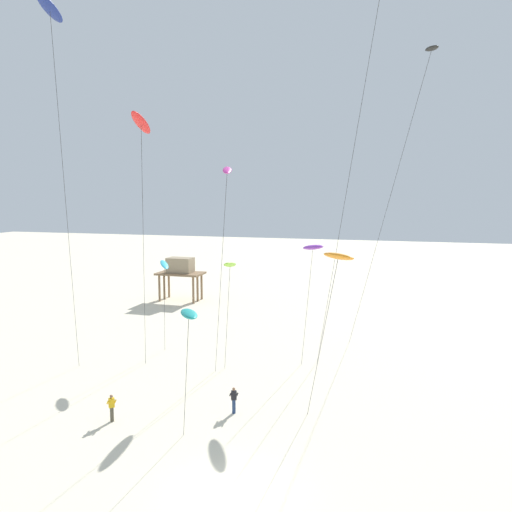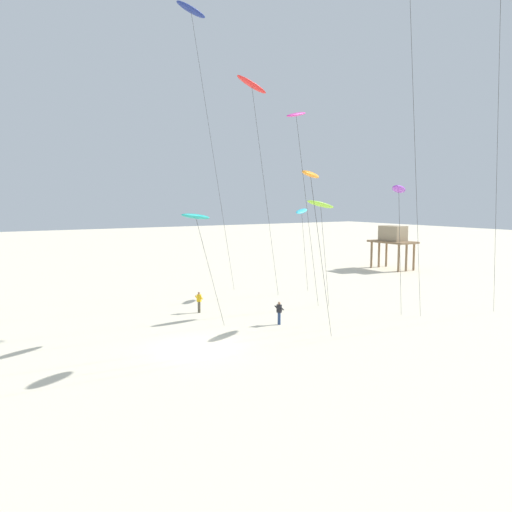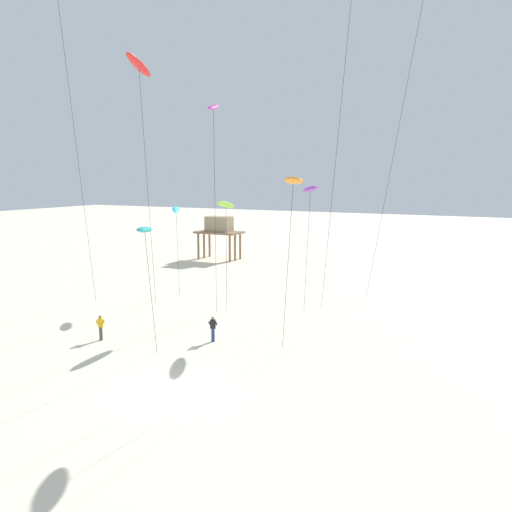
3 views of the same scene
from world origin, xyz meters
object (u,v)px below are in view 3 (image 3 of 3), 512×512
Objects in this scene: kite_cyan at (176,210)px; kite_magenta at (213,110)px; kite_red at (139,67)px; kite_lime at (226,205)px; kite_teal at (145,230)px; kite_flyer_nearest at (101,327)px; kite_purple at (310,190)px; kite_flyer_middle at (213,328)px; kite_orange at (293,182)px; stilt_house at (219,228)px.

kite_magenta is (7.79, -6.44, 7.10)m from kite_cyan.
kite_red is 11.31m from kite_lime.
kite_teal reaches higher than kite_flyer_nearest.
kite_purple is 12.44m from kite_flyer_middle.
kite_orange is (6.58, 4.09, 2.49)m from kite_teal.
kite_teal is at bearing -148.13° from kite_orange.
kite_flyer_nearest and kite_flyer_middle have the same top height.
kite_lime is 28.79m from stilt_house.
kite_teal is at bearing -64.58° from stilt_house.
stilt_house is (-8.21, 20.78, -3.72)m from kite_cyan.
kite_flyer_middle is (2.05, -5.36, -7.63)m from kite_lime.
kite_flyer_nearest is (-13.21, -0.71, -9.45)m from kite_orange.
kite_purple is 1.23× the size of kite_teal.
kite_red is at bearing 93.96° from kite_flyer_nearest.
kite_lime reaches higher than kite_flyer_middle.
kite_red is 1.76× the size of kite_orange.
kite_red is (-10.53, -6.01, 8.46)m from kite_purple.
kite_lime is 1.55× the size of stilt_house.
kite_teal is 1.40× the size of stilt_house.
kite_cyan is 17.56m from kite_teal.
kite_flyer_nearest is 1.00× the size of kite_flyer_middle.
kite_flyer_middle is (6.69, 3.08, 0.00)m from kite_flyer_nearest.
kite_flyer_nearest is at bearing -79.26° from kite_cyan.
kite_purple is at bearing 106.21° from kite_orange.
kite_teal is 12.01m from kite_lime.
kite_teal is 0.76× the size of kite_orange.
kite_cyan is (-12.40, 0.58, -1.87)m from kite_purple.
kite_magenta is 1.71× the size of kite_lime.
kite_orange reaches higher than kite_flyer_nearest.
kite_red is at bearing -150.26° from kite_purple.
kite_flyer_middle is (-3.47, -8.11, -8.78)m from kite_purple.
stilt_house reaches higher than kite_flyer_nearest.
kite_lime reaches higher than kite_teal.
kite_cyan reaches higher than kite_teal.
stilt_house is (-15.09, 24.11, -4.44)m from kite_lime.
kite_flyer_nearest is 34.34m from stilt_house.
kite_flyer_nearest is 0.29× the size of stilt_house.
kite_magenta is at bearing 148.88° from kite_orange.
kite_teal is at bearing -90.55° from kite_flyer_middle.
stilt_house is (-10.45, 32.55, 3.19)m from kite_flyer_nearest.
kite_teal is at bearing -59.68° from kite_cyan.
kite_orange is 6.43× the size of kite_flyer_middle.
kite_red is 2.31× the size of kite_teal.
kite_purple is at bearing 47.74° from kite_flyer_nearest.
kite_teal is 4.91× the size of kite_flyer_nearest.
kite_purple is at bearing 51.80° from kite_magenta.
stilt_house is (-20.61, 21.36, -5.59)m from kite_purple.
kite_cyan is 0.77× the size of kite_orange.
kite_teal reaches higher than kite_flyer_middle.
kite_cyan is 14.25m from kite_flyer_middle.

